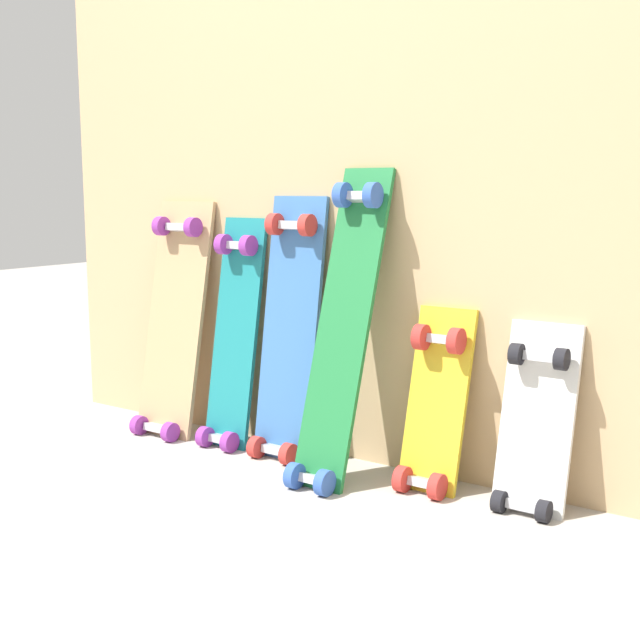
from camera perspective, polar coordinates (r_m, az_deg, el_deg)
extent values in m
plane|color=#B2AAA0|center=(2.57, 0.90, -9.49)|extent=(12.00, 12.00, 0.00)
cube|color=tan|center=(2.49, 1.86, 9.77)|extent=(2.29, 0.04, 1.70)
cube|color=tan|center=(2.83, -9.84, -0.56)|extent=(0.23, 0.18, 0.83)
cube|color=#B7B7BF|center=(2.84, -10.93, -7.23)|extent=(0.10, 0.04, 0.03)
cube|color=#B7B7BF|center=(2.82, -9.45, 6.22)|extent=(0.10, 0.04, 0.03)
cylinder|color=purple|center=(2.88, -12.19, -6.99)|extent=(0.03, 0.06, 0.06)
cylinder|color=purple|center=(2.78, -10.14, -7.50)|extent=(0.03, 0.06, 0.06)
cylinder|color=purple|center=(2.86, -10.73, 6.29)|extent=(0.03, 0.06, 0.06)
cylinder|color=purple|center=(2.76, -8.62, 6.25)|extent=(0.03, 0.06, 0.06)
cube|color=#197A7F|center=(2.68, -5.78, -1.53)|extent=(0.16, 0.15, 0.78)
cube|color=#B7B7BF|center=(2.69, -6.75, -8.02)|extent=(0.07, 0.04, 0.03)
cube|color=#B7B7BF|center=(2.66, -5.50, 5.06)|extent=(0.07, 0.04, 0.03)
cylinder|color=purple|center=(2.71, -7.81, -7.85)|extent=(0.03, 0.06, 0.06)
cylinder|color=purple|center=(2.65, -6.17, -8.25)|extent=(0.03, 0.06, 0.06)
cylinder|color=purple|center=(2.68, -6.57, 5.13)|extent=(0.03, 0.06, 0.06)
cylinder|color=purple|center=(2.61, -4.89, 5.06)|extent=(0.03, 0.06, 0.06)
cube|color=#386BAD|center=(2.54, -2.06, -1.24)|extent=(0.20, 0.14, 0.85)
cube|color=#B7B7BF|center=(2.57, -3.02, -8.80)|extent=(0.09, 0.04, 0.03)
cube|color=#B7B7BF|center=(2.52, -1.76, 6.45)|extent=(0.09, 0.04, 0.03)
cylinder|color=red|center=(2.59, -4.33, -8.60)|extent=(0.03, 0.07, 0.07)
cylinder|color=red|center=(2.52, -2.16, -9.09)|extent=(0.03, 0.07, 0.07)
cylinder|color=red|center=(2.55, -3.10, 6.52)|extent=(0.03, 0.07, 0.07)
cylinder|color=red|center=(2.48, -0.86, 6.46)|extent=(0.03, 0.07, 0.07)
cube|color=#1E7238|center=(2.33, 1.50, -1.18)|extent=(0.16, 0.30, 0.93)
cube|color=#B7B7BF|center=(2.32, -0.48, -10.77)|extent=(0.07, 0.04, 0.03)
cube|color=#B7B7BF|center=(2.38, 2.78, 8.35)|extent=(0.07, 0.04, 0.03)
cylinder|color=#3359B2|center=(2.33, -1.74, -10.52)|extent=(0.03, 0.07, 0.07)
cylinder|color=#3359B2|center=(2.28, 0.31, -11.00)|extent=(0.03, 0.07, 0.07)
cylinder|color=#3359B2|center=(2.39, 1.54, 8.49)|extent=(0.03, 0.07, 0.07)
cylinder|color=#3359B2|center=(2.34, 3.61, 8.46)|extent=(0.03, 0.07, 0.07)
cube|color=gold|center=(2.31, 7.89, -6.14)|extent=(0.17, 0.15, 0.55)
cube|color=#B7B7BF|center=(2.31, 6.98, -10.89)|extent=(0.08, 0.04, 0.03)
cube|color=#B7B7BF|center=(2.29, 8.24, -1.32)|extent=(0.08, 0.04, 0.03)
cylinder|color=red|center=(2.32, 5.62, -10.69)|extent=(0.03, 0.07, 0.07)
cylinder|color=red|center=(2.27, 7.97, -11.15)|extent=(0.03, 0.07, 0.07)
cylinder|color=red|center=(2.30, 6.89, -1.15)|extent=(0.03, 0.07, 0.07)
cylinder|color=red|center=(2.25, 9.25, -1.42)|extent=(0.03, 0.07, 0.07)
cube|color=silver|center=(2.22, 14.45, -7.30)|extent=(0.19, 0.13, 0.55)
cube|color=#B7B7BF|center=(2.22, 13.66, -12.15)|extent=(0.08, 0.04, 0.03)
cube|color=#B7B7BF|center=(2.19, 14.79, -2.44)|extent=(0.08, 0.04, 0.03)
cylinder|color=black|center=(2.22, 12.07, -11.95)|extent=(0.03, 0.06, 0.06)
cylinder|color=black|center=(2.18, 14.96, -12.44)|extent=(0.03, 0.06, 0.06)
cylinder|color=black|center=(2.19, 13.21, -2.26)|extent=(0.03, 0.06, 0.06)
cylinder|color=black|center=(2.15, 16.09, -2.58)|extent=(0.03, 0.06, 0.06)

